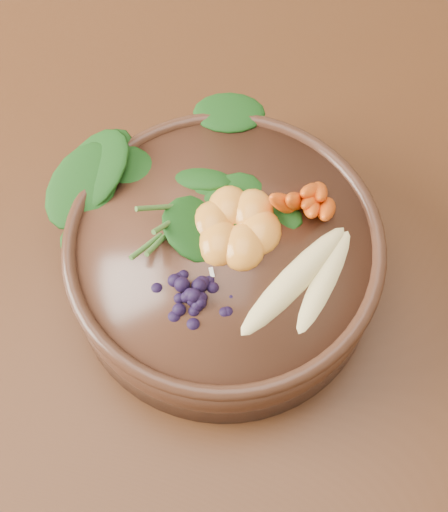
{
  "coord_description": "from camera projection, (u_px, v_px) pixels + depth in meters",
  "views": [
    {
      "loc": [
        0.21,
        -0.35,
        1.36
      ],
      "look_at": [
        0.17,
        -0.06,
        0.8
      ],
      "focal_mm": 50.0,
      "sensor_mm": 36.0,
      "label": 1
    }
  ],
  "objects": [
    {
      "name": "kale_heap",
      "position": [
        214.0,
        159.0,
        0.62
      ],
      "size": [
        0.23,
        0.22,
        0.04
      ],
      "primitive_type": null,
      "rotation": [
        0.0,
        0.0,
        -0.36
      ],
      "color": "#174313",
      "rests_on": "stoneware_bowl"
    },
    {
      "name": "mandarin_cluster",
      "position": [
        236.0,
        218.0,
        0.6
      ],
      "size": [
        0.11,
        0.11,
        0.03
      ],
      "primitive_type": null,
      "rotation": [
        0.0,
        0.0,
        -0.36
      ],
      "color": "orange",
      "rests_on": "stoneware_bowl"
    },
    {
      "name": "coconut_flakes",
      "position": [
        215.0,
        258.0,
        0.6
      ],
      "size": [
        0.11,
        0.09,
        0.01
      ],
      "primitive_type": null,
      "rotation": [
        0.0,
        0.0,
        -0.36
      ],
      "color": "white",
      "rests_on": "stoneware_bowl"
    },
    {
      "name": "stoneware_bowl",
      "position": [
        224.0,
        261.0,
        0.64
      ],
      "size": [
        0.36,
        0.36,
        0.07
      ],
      "primitive_type": "cylinder",
      "rotation": [
        0.0,
        0.0,
        -0.36
      ],
      "color": "#3F2418",
      "rests_on": "dining_table"
    },
    {
      "name": "ground",
      "position": [
        146.0,
        402.0,
        1.38
      ],
      "size": [
        4.0,
        4.0,
        0.0
      ],
      "primitive_type": "plane",
      "color": "#381E0F",
      "rests_on": "ground"
    },
    {
      "name": "dining_table",
      "position": [
        88.0,
        241.0,
        0.8
      ],
      "size": [
        1.6,
        0.9,
        0.75
      ],
      "color": "#331C0C",
      "rests_on": "ground"
    },
    {
      "name": "banana_halves",
      "position": [
        311.0,
        273.0,
        0.58
      ],
      "size": [
        0.11,
        0.15,
        0.03
      ],
      "rotation": [
        0.0,
        0.0,
        -0.36
      ],
      "color": "#E0CC84",
      "rests_on": "stoneware_bowl"
    },
    {
      "name": "carrot_cluster",
      "position": [
        320.0,
        178.0,
        0.59
      ],
      "size": [
        0.07,
        0.07,
        0.08
      ],
      "primitive_type": null,
      "rotation": [
        0.0,
        0.0,
        -0.36
      ],
      "color": "#EA5214",
      "rests_on": "stoneware_bowl"
    },
    {
      "name": "blueberry_pile",
      "position": [
        191.0,
        286.0,
        0.57
      ],
      "size": [
        0.15,
        0.13,
        0.04
      ],
      "primitive_type": null,
      "rotation": [
        0.0,
        0.0,
        -0.36
      ],
      "color": "black",
      "rests_on": "stoneware_bowl"
    }
  ]
}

